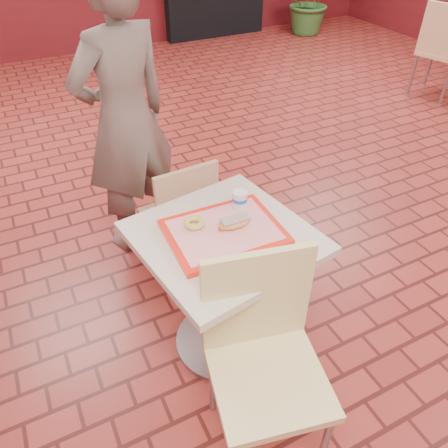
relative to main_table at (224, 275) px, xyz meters
name	(u,v)px	position (x,y,z in m)	size (l,w,h in m)	color
room_shell	(412,0)	(1.33, 0.47, 0.99)	(8.01, 10.01, 3.01)	maroon
wainscot_band	(371,167)	(1.33, 0.47, -0.01)	(8.00, 10.00, 1.00)	#541014
main_table	(224,275)	(0.00, 0.00, 0.00)	(0.72, 0.72, 0.76)	#BEB099
chair_main_front	(264,351)	(-0.06, -0.47, 0.02)	(0.52, 0.52, 0.95)	#DAC882
chair_main_back	(182,214)	(0.03, 0.61, -0.06)	(0.40, 0.40, 0.81)	tan
customer	(125,120)	(-0.11, 1.07, 0.37)	(0.64, 0.42, 1.77)	#64564D
serving_tray	(224,232)	(0.00, 0.00, 0.26)	(0.49, 0.38, 0.03)	red
ring_donut	(194,223)	(-0.11, 0.08, 0.29)	(0.09, 0.09, 0.03)	gold
long_john_donut	(234,223)	(0.05, 0.00, 0.30)	(0.15, 0.07, 0.05)	#C6863A
paper_cup	(240,199)	(0.14, 0.11, 0.32)	(0.07, 0.07, 0.09)	silver
chair_second_left	(443,47)	(3.66, 2.00, 0.05)	(0.57, 0.57, 1.00)	#DEBC85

